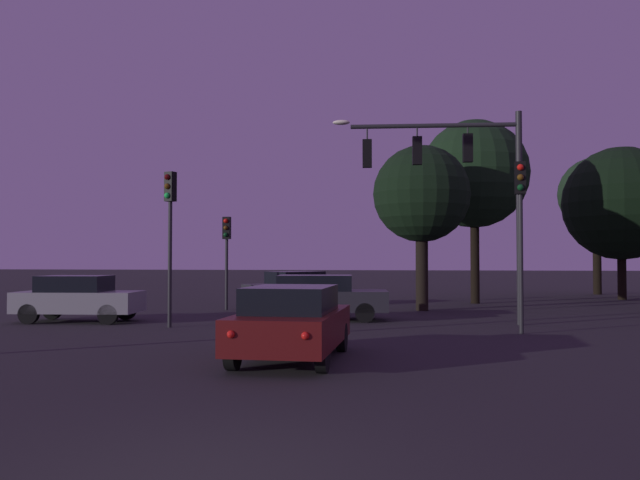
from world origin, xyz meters
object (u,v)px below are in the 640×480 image
traffic_signal_mast_arm (459,173)px  traffic_light_median (227,243)px  car_crossing_right (78,298)px  car_crossing_left (318,296)px  traffic_light_corner_right (521,213)px  tree_left_far (474,174)px  tree_behind_sign (596,195)px  car_nearside_lane (292,321)px  car_far_lane (293,288)px  traffic_light_corner_left (170,218)px  tree_center_horizon (422,195)px  tree_right_cluster (621,204)px

traffic_signal_mast_arm → traffic_light_median: traffic_signal_mast_arm is taller
car_crossing_right → car_crossing_left: bearing=12.0°
traffic_light_corner_right → traffic_light_median: (-10.32, 6.98, -0.67)m
tree_left_far → traffic_light_corner_right: bearing=-90.5°
traffic_signal_mast_arm → tree_behind_sign: bearing=62.6°
traffic_light_median → car_nearside_lane: bearing=-68.7°
tree_left_far → car_far_lane: bearing=-160.4°
car_far_lane → car_crossing_right: bearing=-127.8°
tree_behind_sign → traffic_light_corner_left: bearing=-132.1°
tree_center_horizon → traffic_light_corner_right: bearing=-72.3°
tree_behind_sign → tree_left_far: tree_left_far is taller
car_crossing_left → tree_right_cluster: size_ratio=0.62×
traffic_light_corner_left → tree_right_cluster: 23.82m
traffic_light_median → tree_behind_sign: size_ratio=0.47×
traffic_signal_mast_arm → car_crossing_right: bearing=-176.6°
traffic_light_corner_left → car_crossing_left: bearing=35.0°
traffic_signal_mast_arm → traffic_light_corner_left: (-8.80, -2.00, -1.48)m
traffic_signal_mast_arm → tree_right_cluster: (9.26, 13.44, 0.08)m
traffic_signal_mast_arm → tree_center_horizon: 5.43m
car_crossing_left → tree_center_horizon: (3.62, 4.41, 3.85)m
car_nearside_lane → car_crossing_left: (-0.57, 8.62, 0.00)m
traffic_light_corner_left → traffic_light_corner_right: (10.26, -0.38, 0.04)m
tree_behind_sign → tree_right_cluster: bearing=-92.5°
traffic_light_corner_left → car_nearside_lane: size_ratio=1.10×
car_crossing_left → tree_right_cluster: 19.14m
traffic_light_corner_right → car_crossing_right: 14.19m
traffic_light_median → tree_right_cluster: tree_right_cluster is taller
car_crossing_right → tree_left_far: (13.97, 10.47, 5.22)m
traffic_light_corner_right → car_nearside_lane: traffic_light_corner_right is taller
tree_behind_sign → tree_left_far: (-7.90, -8.50, 0.21)m
tree_behind_sign → tree_center_horizon: tree_behind_sign is taller
traffic_signal_mast_arm → tree_center_horizon: (-1.01, 5.33, -0.15)m
tree_center_horizon → tree_right_cluster: tree_right_cluster is taller
tree_behind_sign → traffic_signal_mast_arm: bearing=-117.4°
traffic_signal_mast_arm → traffic_light_median: (-8.86, 4.59, -2.11)m
car_crossing_left → car_far_lane: 6.24m
traffic_light_median → car_crossing_left: size_ratio=0.79×
tree_right_cluster → traffic_light_corner_left: bearing=-139.5°
traffic_light_corner_left → tree_left_far: tree_left_far is taller
traffic_signal_mast_arm → car_crossing_right: size_ratio=1.65×
car_crossing_left → tree_center_horizon: 6.89m
traffic_light_median → car_crossing_right: (-3.53, -5.32, -1.90)m
car_crossing_left → car_crossing_right: bearing=-168.0°
traffic_signal_mast_arm → traffic_light_corner_left: bearing=-167.2°
traffic_signal_mast_arm → tree_behind_sign: size_ratio=0.84×
tree_center_horizon → tree_right_cluster: bearing=38.3°
traffic_signal_mast_arm → traffic_light_median: 10.20m
tree_left_far → car_crossing_right: bearing=-143.1°
traffic_light_median → car_crossing_left: traffic_light_median is taller
tree_right_cluster → traffic_signal_mast_arm: bearing=-124.6°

